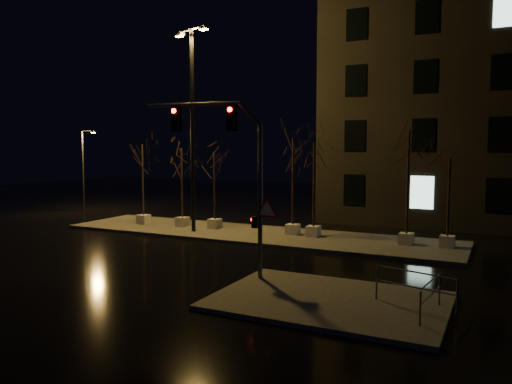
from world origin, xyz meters
The scene contains 15 objects.
ground centered at (0.00, 0.00, 0.00)m, with size 90.00×90.00×0.00m, color black.
median centered at (0.00, 6.00, 0.07)m, with size 22.00×5.00×0.15m, color #413E3A.
sidewalk_corner centered at (7.50, -3.50, 0.07)m, with size 7.00×5.00×0.15m, color #413E3A.
tree_0 centered at (-7.41, 5.94, 3.92)m, with size 1.80×1.80×4.96m.
tree_1 centered at (-4.68, 6.14, 3.75)m, with size 1.80×1.80×4.74m.
tree_2 centered at (-2.60, 6.38, 3.55)m, with size 1.80×1.80×4.48m.
tree_3 centered at (2.17, 6.54, 4.18)m, with size 1.80×1.80×5.31m.
tree_4 centered at (3.37, 6.47, 3.97)m, with size 1.80×1.80×5.03m.
tree_5 centered at (8.12, 6.42, 4.41)m, with size 1.80×1.80×5.62m.
tree_6 centered at (9.95, 6.54, 3.39)m, with size 1.80×1.80×4.26m.
traffic_signal_mast centered at (3.49, -2.40, 4.28)m, with size 5.10×0.84×6.28m.
streetlight_main centered at (-3.15, 5.02, 6.52)m, with size 2.69×1.22×11.04m.
streetlight_far centered at (-16.19, 9.87, 3.34)m, with size 1.17×0.51×6.07m.
guard_rail_a centered at (10.00, -3.27, 0.86)m, with size 2.42×0.76×1.09m.
guard_rail_b centered at (10.50, -3.70, 0.79)m, with size 0.31×2.08×0.99m.
Camera 1 is at (12.17, -18.01, 4.83)m, focal length 35.00 mm.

